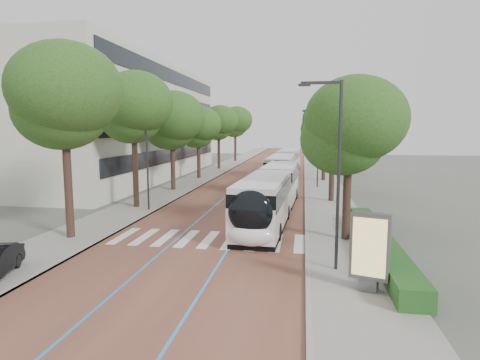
# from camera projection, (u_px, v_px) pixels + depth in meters

# --- Properties ---
(ground) EXTENTS (160.00, 160.00, 0.00)m
(ground) POSITION_uv_depth(u_px,v_px,m) (201.00, 245.00, 21.35)
(ground) COLOR #51544C
(ground) RESTS_ON ground
(road) EXTENTS (11.00, 140.00, 0.02)m
(road) POSITION_uv_depth(u_px,v_px,m) (268.00, 170.00, 60.54)
(road) COLOR brown
(road) RESTS_ON ground
(sidewalk_left) EXTENTS (4.00, 140.00, 0.12)m
(sidewalk_left) POSITION_uv_depth(u_px,v_px,m) (219.00, 169.00, 61.70)
(sidewalk_left) COLOR gray
(sidewalk_left) RESTS_ON ground
(sidewalk_right) EXTENTS (4.00, 140.00, 0.12)m
(sidewalk_right) POSITION_uv_depth(u_px,v_px,m) (318.00, 170.00, 59.37)
(sidewalk_right) COLOR gray
(sidewalk_right) RESTS_ON ground
(kerb_left) EXTENTS (0.20, 140.00, 0.14)m
(kerb_left) POSITION_uv_depth(u_px,v_px,m) (231.00, 169.00, 61.40)
(kerb_left) COLOR gray
(kerb_left) RESTS_ON ground
(kerb_right) EXTENTS (0.20, 140.00, 0.14)m
(kerb_right) POSITION_uv_depth(u_px,v_px,m) (305.00, 170.00, 59.66)
(kerb_right) COLOR gray
(kerb_right) RESTS_ON ground
(zebra_crossing) EXTENTS (10.55, 3.60, 0.01)m
(zebra_crossing) POSITION_uv_depth(u_px,v_px,m) (209.00, 239.00, 22.30)
(zebra_crossing) COLOR silver
(zebra_crossing) RESTS_ON ground
(lane_line_left) EXTENTS (0.12, 126.00, 0.01)m
(lane_line_left) POSITION_uv_depth(u_px,v_px,m) (257.00, 170.00, 60.79)
(lane_line_left) COLOR #287FC9
(lane_line_left) RESTS_ON road
(lane_line_right) EXTENTS (0.12, 126.00, 0.01)m
(lane_line_right) POSITION_uv_depth(u_px,v_px,m) (278.00, 170.00, 60.29)
(lane_line_right) COLOR #287FC9
(lane_line_right) RESTS_ON road
(office_building) EXTENTS (18.11, 40.00, 14.00)m
(office_building) POSITION_uv_depth(u_px,v_px,m) (107.00, 122.00, 50.92)
(office_building) COLOR beige
(office_building) RESTS_ON ground
(hedge) EXTENTS (1.20, 14.00, 0.80)m
(hedge) POSITION_uv_depth(u_px,v_px,m) (379.00, 243.00, 19.87)
(hedge) COLOR #204919
(hedge) RESTS_ON sidewalk_right
(streetlight_near) EXTENTS (1.82, 0.20, 8.00)m
(streetlight_near) POSITION_uv_depth(u_px,v_px,m) (335.00, 160.00, 16.78)
(streetlight_near) COLOR #2A2B2D
(streetlight_near) RESTS_ON sidewalk_right
(streetlight_far) EXTENTS (1.82, 0.20, 8.00)m
(streetlight_far) POSITION_uv_depth(u_px,v_px,m) (316.00, 142.00, 41.27)
(streetlight_far) COLOR #2A2B2D
(streetlight_far) RESTS_ON sidewalk_right
(lamp_post_left) EXTENTS (0.14, 0.14, 8.00)m
(lamp_post_left) POSITION_uv_depth(u_px,v_px,m) (147.00, 156.00, 29.62)
(lamp_post_left) COLOR #2A2B2D
(lamp_post_left) RESTS_ON sidewalk_left
(trees_left) EXTENTS (5.99, 60.97, 10.15)m
(trees_left) POSITION_uv_depth(u_px,v_px,m) (191.00, 121.00, 45.79)
(trees_left) COLOR black
(trees_left) RESTS_ON ground
(trees_right) EXTENTS (5.83, 47.15, 9.09)m
(trees_right) POSITION_uv_depth(u_px,v_px,m) (328.00, 128.00, 40.50)
(trees_right) COLOR black
(trees_right) RESTS_ON ground
(lead_bus) EXTENTS (3.41, 18.50, 3.20)m
(lead_bus) POSITION_uv_depth(u_px,v_px,m) (272.00, 194.00, 28.07)
(lead_bus) COLOR black
(lead_bus) RESTS_ON ground
(bus_queued_0) EXTENTS (2.93, 12.47, 3.20)m
(bus_queued_0) POSITION_uv_depth(u_px,v_px,m) (281.00, 170.00, 44.07)
(bus_queued_0) COLOR white
(bus_queued_0) RESTS_ON ground
(bus_queued_1) EXTENTS (3.19, 12.52, 3.20)m
(bus_queued_1) POSITION_uv_depth(u_px,v_px,m) (288.00, 161.00, 56.46)
(bus_queued_1) COLOR white
(bus_queued_1) RESTS_ON ground
(ad_panel) EXTENTS (1.47, 0.80, 2.95)m
(ad_panel) POSITION_uv_depth(u_px,v_px,m) (370.00, 250.00, 14.85)
(ad_panel) COLOR #59595B
(ad_panel) RESTS_ON sidewalk_right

